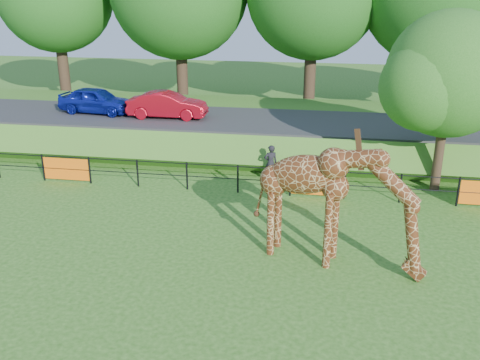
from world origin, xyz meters
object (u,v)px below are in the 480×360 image
Objects in this scene: giraffe at (338,206)px; visitor at (271,163)px; car_red at (167,105)px; tree_east at (451,79)px; car_blue at (96,100)px.

visitor is (-2.60, 6.50, -1.03)m from giraffe.
car_red is at bearing -60.18° from visitor.
car_red is at bearing 143.42° from giraffe.
giraffe is 3.32× the size of visitor.
tree_east is (6.52, 0.11, 3.53)m from visitor.
car_blue is 3.82m from car_red.
giraffe is at bearing -120.65° from tree_east.
tree_east is at bearing -98.01° from car_blue.
giraffe reaches higher than visitor.
visitor is 0.22× the size of tree_east.
car_blue is 1.00× the size of car_red.
tree_east is at bearing -109.85° from car_red.
car_red is at bearing 161.38° from tree_east.
giraffe is at bearing -125.18° from car_blue.
car_blue is 16.60m from tree_east.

